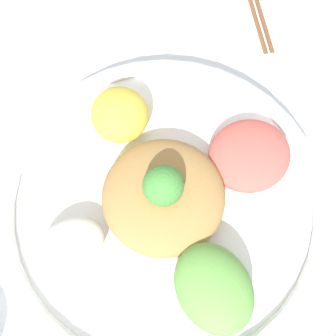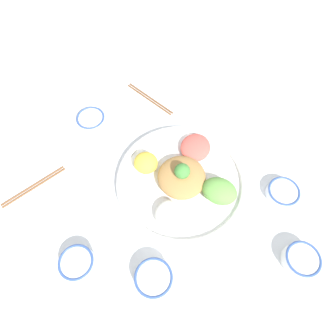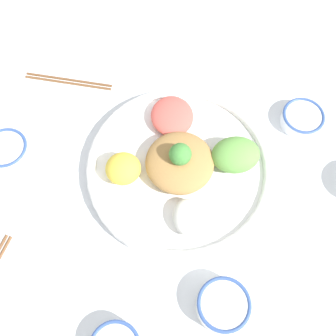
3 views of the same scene
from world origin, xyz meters
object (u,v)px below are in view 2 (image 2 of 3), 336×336
rice_bowl_blue (301,260)px  chopsticks_pair_far (150,98)px  rice_bowl_plain (283,192)px  chopsticks_pair_near (34,186)px  sauce_bowl_far (92,121)px  salad_platter (182,180)px  sauce_bowl_dark (77,263)px  serving_spoon_main (212,77)px  serving_spoon_extra (264,108)px  sauce_bowl_red (154,278)px

rice_bowl_blue → chopsticks_pair_far: rice_bowl_blue is taller
rice_bowl_plain → chopsticks_pair_near: (-0.80, -0.04, -0.02)m
sauce_bowl_far → chopsticks_pair_far: sauce_bowl_far is taller
salad_platter → sauce_bowl_dark: size_ratio=4.25×
serving_spoon_main → sauce_bowl_dark: bearing=-96.8°
rice_bowl_blue → sauce_bowl_dark: bearing=-173.9°
salad_platter → sauce_bowl_dark: (-0.27, -0.28, -0.00)m
salad_platter → rice_bowl_plain: 0.32m
rice_bowl_blue → serving_spoon_main: (-0.26, 0.69, -0.02)m
sauce_bowl_far → serving_spoon_extra: bearing=11.9°
sauce_bowl_red → chopsticks_pair_far: 0.65m
serving_spoon_main → serving_spoon_extra: (0.20, -0.14, 0.00)m
rice_bowl_plain → serving_spoon_extra: (-0.03, 0.35, -0.02)m
sauce_bowl_red → serving_spoon_main: 0.79m
salad_platter → sauce_bowl_dark: bearing=-134.2°
sauce_bowl_red → rice_bowl_blue: size_ratio=1.06×
salad_platter → sauce_bowl_far: size_ratio=4.18×
salad_platter → rice_bowl_plain: size_ratio=4.16×
salad_platter → sauce_bowl_dark: 0.39m
sauce_bowl_dark → rice_bowl_plain: size_ratio=0.98×
rice_bowl_blue → sauce_bowl_far: 0.80m
chopsticks_pair_near → sauce_bowl_dark: bearing=-91.3°
sauce_bowl_far → serving_spoon_main: 0.51m
chopsticks_pair_far → serving_spoon_extra: bearing=-145.5°
chopsticks_pair_near → serving_spoon_main: chopsticks_pair_near is taller
chopsticks_pair_near → serving_spoon_extra: 0.86m
rice_bowl_plain → chopsticks_pair_near: bearing=-176.8°
salad_platter → chopsticks_pair_near: salad_platter is taller
sauce_bowl_red → chopsticks_pair_near: 0.49m
chopsticks_pair_near → chopsticks_pair_far: bearing=6.6°
chopsticks_pair_near → serving_spoon_extra: chopsticks_pair_near is taller
sauce_bowl_red → rice_bowl_plain: 0.47m
chopsticks_pair_near → rice_bowl_plain: bearing=-40.5°
sauce_bowl_far → serving_spoon_main: bearing=32.4°
rice_bowl_plain → serving_spoon_extra: size_ratio=0.81×
salad_platter → chopsticks_pair_near: 0.48m
sauce_bowl_far → serving_spoon_extra: (0.63, 0.13, -0.02)m
sauce_bowl_far → rice_bowl_plain: bearing=-18.0°
rice_bowl_plain → rice_bowl_blue: bearing=-81.9°
serving_spoon_extra → chopsticks_pair_near: bearing=-149.3°
sauce_bowl_dark → rice_bowl_plain: 0.65m
salad_platter → chopsticks_pair_far: salad_platter is taller
sauce_bowl_red → sauce_bowl_far: bearing=119.3°
chopsticks_pair_near → sauce_bowl_far: bearing=17.9°
rice_bowl_blue → sauce_bowl_dark: 0.62m
sauce_bowl_dark → serving_spoon_extra: (0.56, 0.61, -0.02)m
rice_bowl_blue → sauce_bowl_far: bearing=148.7°
serving_spoon_main → salad_platter: bearing=-81.7°
sauce_bowl_dark → sauce_bowl_far: (-0.07, 0.48, 0.00)m
salad_platter → sauce_bowl_red: (-0.06, -0.30, -0.00)m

